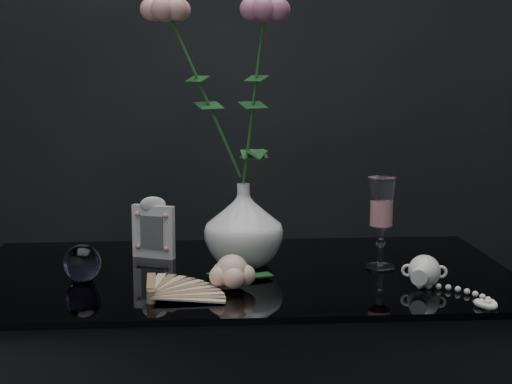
{
  "coord_description": "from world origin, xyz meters",
  "views": [
    {
      "loc": [
        -0.08,
        -1.44,
        1.16
      ],
      "look_at": [
        0.03,
        0.03,
        0.92
      ],
      "focal_mm": 55.0,
      "sensor_mm": 36.0,
      "label": 1
    }
  ],
  "objects_px": {
    "loose_rose": "(232,272)",
    "wine_glass": "(381,223)",
    "vase": "(244,225)",
    "pearl_jar": "(424,270)",
    "paperweight": "(82,263)",
    "picture_frame": "(153,227)"
  },
  "relations": [
    {
      "from": "pearl_jar",
      "to": "loose_rose",
      "type": "bearing_deg",
      "value": -167.25
    },
    {
      "from": "loose_rose",
      "to": "pearl_jar",
      "type": "height_order",
      "value": "loose_rose"
    },
    {
      "from": "wine_glass",
      "to": "picture_frame",
      "type": "bearing_deg",
      "value": 165.32
    },
    {
      "from": "loose_rose",
      "to": "vase",
      "type": "bearing_deg",
      "value": 92.07
    },
    {
      "from": "vase",
      "to": "paperweight",
      "type": "relative_size",
      "value": 2.36
    },
    {
      "from": "wine_glass",
      "to": "pearl_jar",
      "type": "relative_size",
      "value": 0.86
    },
    {
      "from": "picture_frame",
      "to": "pearl_jar",
      "type": "xyz_separation_m",
      "value": [
        0.5,
        -0.25,
        -0.03
      ]
    },
    {
      "from": "picture_frame",
      "to": "pearl_jar",
      "type": "bearing_deg",
      "value": -3.05
    },
    {
      "from": "picture_frame",
      "to": "paperweight",
      "type": "xyz_separation_m",
      "value": [
        -0.12,
        -0.18,
        -0.03
      ]
    },
    {
      "from": "vase",
      "to": "picture_frame",
      "type": "relative_size",
      "value": 1.27
    },
    {
      "from": "paperweight",
      "to": "pearl_jar",
      "type": "relative_size",
      "value": 0.33
    },
    {
      "from": "vase",
      "to": "pearl_jar",
      "type": "distance_m",
      "value": 0.37
    },
    {
      "from": "paperweight",
      "to": "wine_glass",
      "type": "bearing_deg",
      "value": 5.73
    },
    {
      "from": "loose_rose",
      "to": "pearl_jar",
      "type": "distance_m",
      "value": 0.35
    },
    {
      "from": "wine_glass",
      "to": "loose_rose",
      "type": "height_order",
      "value": "wine_glass"
    },
    {
      "from": "picture_frame",
      "to": "loose_rose",
      "type": "bearing_deg",
      "value": -34.38
    },
    {
      "from": "pearl_jar",
      "to": "wine_glass",
      "type": "bearing_deg",
      "value": 124.9
    },
    {
      "from": "vase",
      "to": "picture_frame",
      "type": "xyz_separation_m",
      "value": [
        -0.18,
        0.07,
        -0.02
      ]
    },
    {
      "from": "vase",
      "to": "loose_rose",
      "type": "xyz_separation_m",
      "value": [
        -0.03,
        -0.17,
        -0.05
      ]
    },
    {
      "from": "loose_rose",
      "to": "wine_glass",
      "type": "bearing_deg",
      "value": 34.92
    },
    {
      "from": "vase",
      "to": "pearl_jar",
      "type": "bearing_deg",
      "value": -29.08
    },
    {
      "from": "picture_frame",
      "to": "vase",
      "type": "bearing_deg",
      "value": 1.82
    }
  ]
}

